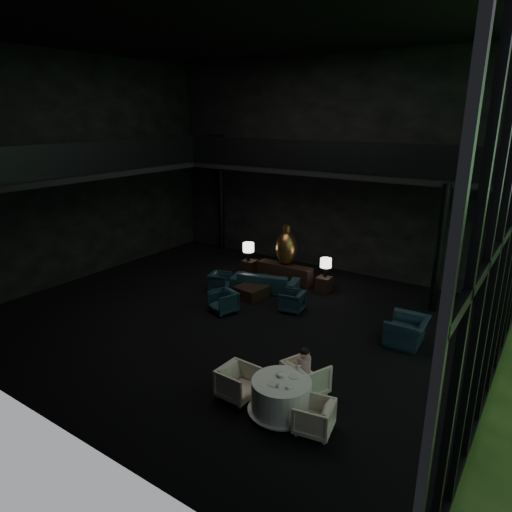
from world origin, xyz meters
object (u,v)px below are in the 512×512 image
Objects in this scene: lounge_armchair_west at (220,282)px; child at (304,362)px; console at (285,273)px; table_lamp_left at (248,248)px; sofa at (265,277)px; dining_table at (281,399)px; coffee_table at (251,292)px; lounge_armchair_south at (223,301)px; bronze_urn at (286,248)px; table_lamp_right at (326,264)px; dining_chair_east at (314,416)px; side_table_right at (324,284)px; lounge_armchair_east at (292,301)px; dining_chair_west at (238,381)px; side_table_left at (250,267)px; window_armchair at (407,326)px; dining_chair_north at (306,374)px.

child is (5.38, -3.81, 0.45)m from lounge_armchair_west.
console is 1.75m from table_lamp_left.
dining_table is (4.03, -5.56, -0.18)m from sofa.
table_lamp_left is 0.79× the size of coffee_table.
bronze_urn is at bearing 106.19° from lounge_armchair_south.
table_lamp_left is 3.20m from table_lamp_right.
dining_chair_east is at bearing -47.03° from table_lamp_left.
bronze_urn is (0.00, 0.10, 0.96)m from console.
coffee_table is at bearing -43.39° from child.
lounge_armchair_east is at bearing -92.11° from side_table_right.
table_lamp_left is 0.95× the size of lounge_armchair_south.
child reaches higher than dining_chair_west.
dining_table is at bearing -147.73° from lounge_armchair_west.
child is at bearing -55.78° from console.
side_table_left reaches higher than side_table_right.
table_lamp_left reaches higher than lounge_armchair_west.
sofa is 3.47× the size of lounge_armchair_south.
bronze_urn is at bearing -56.24° from child.
table_lamp_left is 9.32m from dining_chair_east.
side_table_left is 3.20m from side_table_right.
dining_table is 1.00m from child.
window_armchair is at bearing -32.08° from side_table_right.
dining_chair_east is at bearing -47.34° from side_table_left.
table_lamp_left is at bearing 129.61° from dining_table.
child is at bearing -68.27° from table_lamp_right.
lounge_armchair_south reaches higher than console.
dining_table is at bearing 106.93° from dining_chair_north.
child is (-0.79, 1.04, 0.43)m from dining_chair_east.
dining_table is at bearing -60.08° from bronze_urn.
lounge_armchair_west is at bearing 16.85° from sofa.
side_table_left is at bearing 178.49° from console.
lounge_armchair_east is at bearing -156.51° from dining_chair_east.
dining_chair_east is 1.38m from child.
console reaches higher than side_table_right.
table_lamp_left is 1.07× the size of lounge_armchair_east.
dining_table is at bearing -84.85° from dining_chair_west.
coffee_table is (1.44, -1.96, -0.07)m from side_table_left.
dining_chair_west is at bearing -28.24° from lounge_armchair_south.
dining_chair_north is at bearing -155.24° from dining_chair_east.
console is 5.61m from window_armchair.
coffee_table is at bearing -20.87° from dining_chair_north.
side_table_left is 0.69× the size of dining_chair_west.
side_table_left is 2.03m from lounge_armchair_west.
window_armchair is 1.55× the size of dining_chair_west.
dining_chair_west is at bearing 101.82° from sofa.
table_lamp_right is (3.20, 0.03, 0.72)m from side_table_left.
lounge_armchair_east is at bearing -34.10° from dining_chair_north.
side_table_left is 8.69m from dining_table.
lounge_armchair_south is 6.01m from dining_chair_east.
dining_chair_west reaches higher than console.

